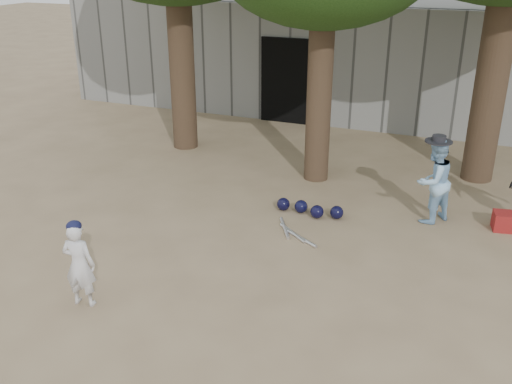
% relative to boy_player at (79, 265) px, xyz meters
% --- Properties ---
extents(ground, '(70.00, 70.00, 0.00)m').
position_rel_boy_player_xyz_m(ground, '(0.92, 1.21, -0.58)').
color(ground, '#937C5E').
rests_on(ground, ground).
extents(boy_player, '(0.46, 0.35, 1.15)m').
position_rel_boy_player_xyz_m(boy_player, '(0.00, 0.00, 0.00)').
color(boy_player, silver).
rests_on(boy_player, ground).
extents(spectator_blue, '(0.85, 0.89, 1.44)m').
position_rel_boy_player_xyz_m(spectator_blue, '(3.86, 4.24, 0.14)').
color(spectator_blue, '#9CCBF1').
rests_on(spectator_blue, ground).
extents(red_bag, '(0.47, 0.39, 0.30)m').
position_rel_boy_player_xyz_m(red_bag, '(5.07, 4.35, -0.43)').
color(red_bag, '#A52816').
rests_on(red_bag, ground).
extents(back_building, '(16.00, 5.24, 3.00)m').
position_rel_boy_player_xyz_m(back_building, '(0.91, 11.54, 0.92)').
color(back_building, gray).
rests_on(back_building, ground).
extents(helmet_row, '(1.19, 0.33, 0.23)m').
position_rel_boy_player_xyz_m(helmet_row, '(1.91, 3.69, -0.46)').
color(helmet_row, black).
rests_on(helmet_row, ground).
extents(bat_pile, '(0.88, 0.78, 0.06)m').
position_rel_boy_player_xyz_m(bat_pile, '(1.89, 2.87, -0.55)').
color(bat_pile, silver).
rests_on(bat_pile, ground).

